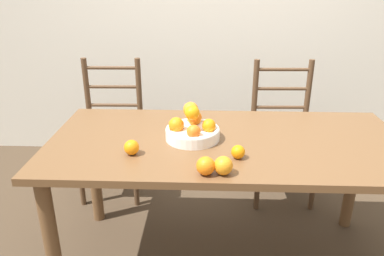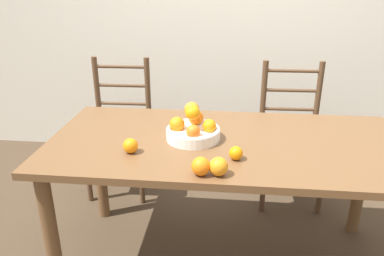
# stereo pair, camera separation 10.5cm
# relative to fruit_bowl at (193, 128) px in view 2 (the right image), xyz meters

# --- Properties ---
(wall_back) EXTENTS (8.00, 0.06, 2.60)m
(wall_back) POSITION_rel_fruit_bowl_xyz_m (0.17, 1.47, 0.50)
(wall_back) COLOR silver
(wall_back) RESTS_ON ground_plane
(dining_table) EXTENTS (1.78, 0.86, 0.75)m
(dining_table) POSITION_rel_fruit_bowl_xyz_m (0.17, -0.01, -0.15)
(dining_table) COLOR brown
(dining_table) RESTS_ON ground_plane
(fruit_bowl) EXTENTS (0.27, 0.27, 0.18)m
(fruit_bowl) POSITION_rel_fruit_bowl_xyz_m (0.00, 0.00, 0.00)
(fruit_bowl) COLOR white
(fruit_bowl) RESTS_ON dining_table
(orange_loose_0) EXTENTS (0.07, 0.07, 0.07)m
(orange_loose_0) POSITION_rel_fruit_bowl_xyz_m (-0.27, -0.19, -0.02)
(orange_loose_0) COLOR orange
(orange_loose_0) RESTS_ON dining_table
(orange_loose_1) EXTENTS (0.08, 0.08, 0.08)m
(orange_loose_1) POSITION_rel_fruit_bowl_xyz_m (0.14, -0.36, -0.02)
(orange_loose_1) COLOR orange
(orange_loose_1) RESTS_ON dining_table
(orange_loose_2) EXTENTS (0.08, 0.08, 0.08)m
(orange_loose_2) POSITION_rel_fruit_bowl_xyz_m (0.07, -0.36, -0.02)
(orange_loose_2) COLOR orange
(orange_loose_2) RESTS_ON dining_table
(orange_loose_3) EXTENTS (0.06, 0.06, 0.06)m
(orange_loose_3) POSITION_rel_fruit_bowl_xyz_m (0.21, -0.21, -0.02)
(orange_loose_3) COLOR orange
(orange_loose_3) RESTS_ON dining_table
(chair_left) EXTENTS (0.43, 0.41, 0.97)m
(chair_left) POSITION_rel_fruit_bowl_xyz_m (-0.61, 0.73, -0.33)
(chair_left) COLOR #513823
(chair_left) RESTS_ON ground_plane
(chair_right) EXTENTS (0.43, 0.41, 0.97)m
(chair_right) POSITION_rel_fruit_bowl_xyz_m (0.61, 0.73, -0.33)
(chair_right) COLOR #513823
(chair_right) RESTS_ON ground_plane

